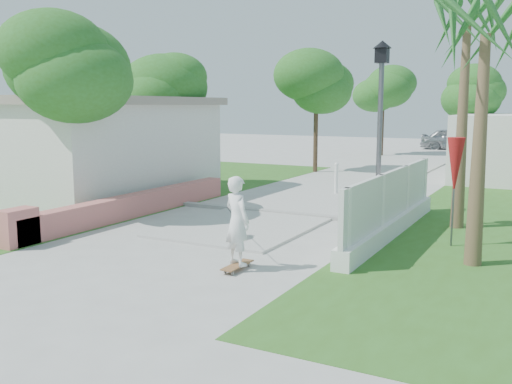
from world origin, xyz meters
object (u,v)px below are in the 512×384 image
Objects in this scene: patio_umbrella at (455,167)px; parked_car at (455,139)px; dog at (238,230)px; skateboarder at (236,218)px; street_lamp at (380,128)px; bollard at (336,178)px.

patio_umbrella reaches higher than parked_car.
dog is at bearing 175.35° from parked_car.
dog is at bearing -38.60° from skateboarder.
street_lamp reaches higher than dog.
street_lamp reaches higher than bollard.
parked_car is (-4.36, 27.52, -0.95)m from patio_umbrella.
street_lamp is at bearing -59.04° from bollard.
bollard is 0.25× the size of parked_car.
parked_car is at bearing 98.99° from patio_umbrella.
bollard is at bearing 129.91° from patio_umbrella.
parked_car is at bearing 70.78° from dog.
skateboarder is at bearing -142.52° from patio_umbrella.
bollard is (-2.70, 4.50, -1.84)m from street_lamp.
street_lamp reaches higher than skateboarder.
parked_car reaches higher than bollard.
bollard is 8.35m from skateboarder.
bollard is 0.47× the size of patio_umbrella.
skateboarder reaches higher than parked_car.
bollard is 7.23m from dog.
skateboarder is 1.33m from dog.
patio_umbrella reaches higher than dog.
bollard is 22.02m from parked_car.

